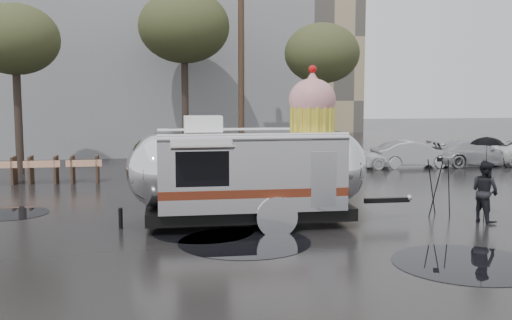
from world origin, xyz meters
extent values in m
plane|color=black|center=(0.00, 0.00, 0.00)|extent=(120.00, 120.00, 0.00)
cylinder|color=black|center=(4.56, -2.54, 0.01)|extent=(2.93, 2.93, 0.01)
cylinder|color=black|center=(-0.35, 1.06, 0.01)|extent=(2.48, 2.48, 0.01)
cylinder|color=black|center=(-5.43, 4.18, 0.01)|extent=(2.03, 2.03, 0.01)
cylinder|color=black|center=(0.49, -0.11, 0.01)|extent=(3.00, 3.00, 0.01)
cube|color=slate|center=(-4.00, 24.00, 6.50)|extent=(22.00, 12.00, 13.00)
cylinder|color=#473323|center=(2.50, 14.00, 4.50)|extent=(0.28, 0.28, 9.00)
cylinder|color=#382D26|center=(-7.00, 13.00, 2.93)|extent=(0.32, 0.32, 5.85)
ellipsoid|color=#32391F|center=(-7.00, 13.00, 5.52)|extent=(3.64, 3.64, 2.86)
cylinder|color=#382D26|center=(0.00, 15.00, 3.38)|extent=(0.32, 0.32, 6.75)
ellipsoid|color=#32391F|center=(0.00, 15.00, 6.38)|extent=(4.20, 4.20, 3.30)
cylinder|color=#382D26|center=(6.00, 13.00, 2.70)|extent=(0.32, 0.32, 5.40)
ellipsoid|color=#32391F|center=(6.00, 13.00, 5.10)|extent=(3.36, 3.36, 2.64)
cube|color=#473323|center=(-6.60, 10.00, 0.50)|extent=(0.08, 0.80, 1.00)
cube|color=#473323|center=(-6.00, 10.00, 0.50)|extent=(0.08, 0.80, 1.00)
cube|color=#473323|center=(-5.10, 10.00, 0.50)|extent=(0.08, 0.80, 1.00)
cube|color=#E5590C|center=(-5.55, 9.62, 0.75)|extent=(1.30, 0.04, 0.25)
cube|color=#473323|center=(-4.50, 10.00, 0.50)|extent=(0.08, 0.80, 1.00)
cube|color=#473323|center=(-3.60, 10.00, 0.50)|extent=(0.08, 0.80, 1.00)
cube|color=#E5590C|center=(-4.05, 9.62, 0.75)|extent=(1.30, 0.04, 0.25)
imported|color=silver|center=(7.00, 12.00, 0.70)|extent=(4.00, 1.80, 1.40)
imported|color=#B2B2B7|center=(10.00, 12.00, 0.70)|extent=(4.00, 1.80, 1.40)
imported|color=#B2B2B7|center=(13.00, 12.00, 0.72)|extent=(4.20, 1.80, 1.44)
cube|color=silver|center=(0.87, 1.73, 1.45)|extent=(4.58, 2.44, 1.86)
ellipsoid|color=silver|center=(3.14, 1.69, 1.45)|extent=(1.58, 2.40, 1.86)
ellipsoid|color=silver|center=(-1.40, 1.76, 1.45)|extent=(1.58, 2.40, 1.86)
cube|color=black|center=(0.87, 1.73, 0.36)|extent=(5.19, 2.14, 0.31)
cylinder|color=black|center=(1.37, 0.66, 0.36)|extent=(0.73, 0.24, 0.72)
cylinder|color=black|center=(1.40, 2.78, 0.36)|extent=(0.73, 0.24, 0.72)
cylinder|color=silver|center=(1.37, 0.51, 0.41)|extent=(0.99, 0.12, 0.99)
cube|color=black|center=(4.59, 1.67, 0.52)|extent=(1.24, 0.14, 0.12)
sphere|color=silver|center=(5.21, 1.66, 0.57)|extent=(0.17, 0.17, 0.17)
cylinder|color=black|center=(-2.33, 1.77, 0.26)|extent=(0.10, 0.10, 0.52)
cube|color=#5C2211|center=(0.85, 0.54, 0.98)|extent=(4.54, 0.10, 0.21)
cube|color=#5C2211|center=(0.89, 2.91, 0.98)|extent=(4.54, 0.10, 0.21)
cube|color=black|center=(-0.38, 0.55, 1.60)|extent=(1.24, 0.05, 0.83)
cube|color=#A19D96|center=(-0.39, 0.30, 2.12)|extent=(1.45, 0.53, 0.15)
cube|color=silver|center=(2.51, 0.51, 1.29)|extent=(0.62, 0.04, 1.34)
cube|color=white|center=(-0.26, 1.74, 2.58)|extent=(0.94, 0.68, 0.39)
cylinder|color=yellow|center=(2.52, 1.70, 2.68)|extent=(1.09, 1.09, 0.62)
ellipsoid|color=#D58E91|center=(2.52, 1.70, 3.18)|extent=(1.21, 1.21, 1.07)
cone|color=#D58E91|center=(2.52, 1.70, 3.72)|extent=(0.52, 0.52, 0.41)
sphere|color=red|center=(2.52, 1.70, 3.94)|extent=(0.21, 0.21, 0.21)
imported|color=black|center=(6.99, 0.97, 0.80)|extent=(0.62, 0.85, 1.59)
imported|color=black|center=(6.99, 0.97, 1.90)|extent=(1.03, 1.03, 0.70)
cylinder|color=black|center=(6.99, 0.97, 0.83)|extent=(0.02, 0.02, 1.65)
cylinder|color=black|center=(6.42, 1.81, 0.77)|extent=(0.10, 0.35, 1.55)
cylinder|color=black|center=(6.07, 2.13, 0.77)|extent=(0.34, 0.13, 1.55)
cylinder|color=black|center=(5.96, 1.67, 0.77)|extent=(0.27, 0.25, 1.55)
cube|color=black|center=(6.15, 1.87, 1.55)|extent=(0.15, 0.14, 0.11)
camera|label=1|loc=(-1.49, -13.15, 3.36)|focal=42.00mm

